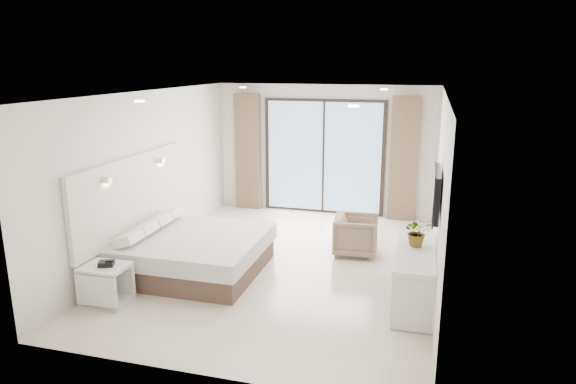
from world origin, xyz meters
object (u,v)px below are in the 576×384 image
(armchair, at_px, (356,233))
(bed, at_px, (193,253))
(nightstand, at_px, (106,284))
(console_desk, at_px, (415,265))

(armchair, bearing_deg, bed, 116.70)
(nightstand, bearing_deg, console_desk, 14.42)
(bed, xyz_separation_m, console_desk, (3.32, -0.25, 0.26))
(bed, bearing_deg, console_desk, -4.36)
(nightstand, relative_size, console_desk, 0.36)
(armchair, bearing_deg, console_desk, -153.12)
(console_desk, xyz_separation_m, armchair, (-1.00, 1.65, -0.20))
(bed, bearing_deg, nightstand, -116.52)
(bed, distance_m, console_desk, 3.34)
(bed, distance_m, nightstand, 1.45)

